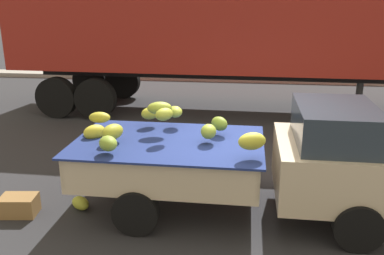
% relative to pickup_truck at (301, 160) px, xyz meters
% --- Properties ---
extents(ground, '(220.00, 220.00, 0.00)m').
position_rel_pickup_truck_xyz_m(ground, '(-0.81, 0.30, -0.88)').
color(ground, '#28282B').
extents(curb_strip, '(80.00, 0.80, 0.16)m').
position_rel_pickup_truck_xyz_m(curb_strip, '(-0.81, 10.30, -0.80)').
color(curb_strip, gray).
rests_on(curb_strip, ground).
extents(pickup_truck, '(4.93, 1.87, 1.70)m').
position_rel_pickup_truck_xyz_m(pickup_truck, '(0.00, 0.00, 0.00)').
color(pickup_truck, '#CCB793').
rests_on(pickup_truck, ground).
extents(semi_trailer, '(12.05, 2.82, 3.95)m').
position_rel_pickup_truck_xyz_m(semi_trailer, '(-1.15, 5.73, 1.66)').
color(semi_trailer, maroon).
rests_on(semi_trailer, ground).
extents(fallen_banana_bunch_near_tailgate, '(0.39, 0.36, 0.20)m').
position_rel_pickup_truck_xyz_m(fallen_banana_bunch_near_tailgate, '(-3.27, -0.23, -0.78)').
color(fallen_banana_bunch_near_tailgate, '#ABB130').
rests_on(fallen_banana_bunch_near_tailgate, ground).
extents(produce_crate, '(0.56, 0.42, 0.29)m').
position_rel_pickup_truck_xyz_m(produce_crate, '(-4.12, -0.49, -0.74)').
color(produce_crate, olive).
rests_on(produce_crate, ground).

